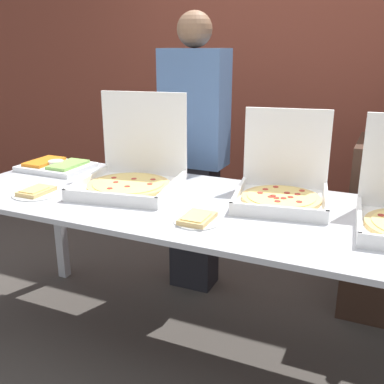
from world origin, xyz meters
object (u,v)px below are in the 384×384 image
paper_plate_front_left (197,219)px  veggie_tray (56,166)px  pizza_box_near_left (133,172)px  pizza_box_near_right (282,186)px  person_guest_cap (194,152)px  paper_plate_front_right (36,192)px  soda_can_colored (376,127)px

paper_plate_front_left → veggie_tray: 1.20m
pizza_box_near_left → paper_plate_front_left: (0.50, -0.32, -0.07)m
pizza_box_near_right → person_guest_cap: size_ratio=0.28×
pizza_box_near_right → person_guest_cap: 0.84m
paper_plate_front_left → person_guest_cap: size_ratio=0.11×
paper_plate_front_right → person_guest_cap: (0.47, 0.90, 0.06)m
paper_plate_front_left → person_guest_cap: bearing=114.4°
veggie_tray → soda_can_colored: 1.93m
soda_can_colored → paper_plate_front_right: bearing=-140.6°
veggie_tray → soda_can_colored: soda_can_colored is taller
pizza_box_near_left → paper_plate_front_left: size_ratio=2.82×
paper_plate_front_right → paper_plate_front_left: bearing=-0.9°
pizza_box_near_right → soda_can_colored: (0.36, 0.83, 0.18)m
paper_plate_front_right → veggie_tray: size_ratio=0.59×
veggie_tray → paper_plate_front_right: bearing=-61.5°
pizza_box_near_left → veggie_tray: (-0.61, 0.12, -0.06)m
pizza_box_near_right → pizza_box_near_left: size_ratio=0.88×
pizza_box_near_right → veggie_tray: pizza_box_near_right is taller
paper_plate_front_left → veggie_tray: veggie_tray is taller
pizza_box_near_right → veggie_tray: 1.38m
pizza_box_near_left → paper_plate_front_right: 0.49m
paper_plate_front_right → person_guest_cap: bearing=62.2°
pizza_box_near_left → soda_can_colored: (1.12, 0.93, 0.17)m
soda_can_colored → pizza_box_near_right: bearing=-113.2°
veggie_tray → person_guest_cap: (0.70, 0.47, 0.05)m
paper_plate_front_right → pizza_box_near_left: bearing=38.4°
paper_plate_front_right → paper_plate_front_left: 0.89m
pizza_box_near_left → person_guest_cap: bearing=72.1°
veggie_tray → pizza_box_near_left: bearing=-11.1°
pizza_box_near_left → soda_can_colored: size_ratio=4.59×
pizza_box_near_left → paper_plate_front_left: pizza_box_near_left is taller
veggie_tray → person_guest_cap: size_ratio=0.23×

